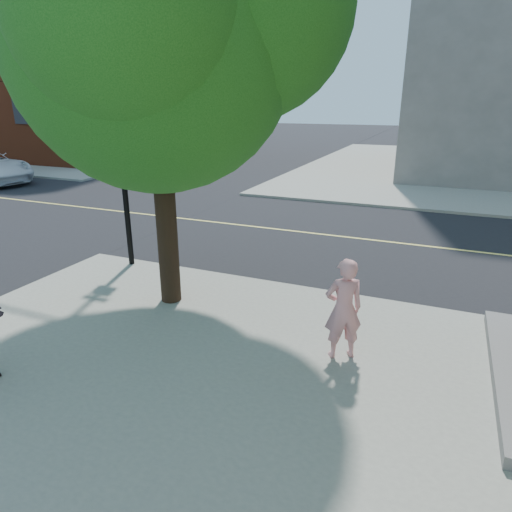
% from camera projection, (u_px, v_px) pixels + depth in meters
% --- Properties ---
extents(ground, '(140.00, 140.00, 0.00)m').
position_uv_depth(ground, '(130.00, 263.00, 11.87)').
color(ground, black).
rests_on(ground, ground).
extents(road_ew, '(140.00, 9.00, 0.01)m').
position_uv_depth(road_ew, '(211.00, 222.00, 15.78)').
color(road_ew, black).
rests_on(road_ew, ground).
extents(sidewalk_nw, '(26.00, 25.00, 0.12)m').
position_uv_depth(sidewalk_nw, '(70.00, 148.00, 39.00)').
color(sidewalk_nw, gray).
rests_on(sidewalk_nw, ground).
extents(church, '(15.20, 12.00, 14.40)m').
position_uv_depth(church, '(52.00, 53.00, 32.51)').
color(church, brown).
rests_on(church, sidewalk_nw).
extents(man_on_phone, '(0.73, 0.65, 1.68)m').
position_uv_depth(man_on_phone, '(343.00, 309.00, 7.07)').
color(man_on_phone, pink).
rests_on(man_on_phone, sidewalk_se).
extents(street_tree, '(6.27, 5.70, 8.32)m').
position_uv_depth(street_tree, '(160.00, 10.00, 7.60)').
color(street_tree, black).
rests_on(street_tree, sidewalk_se).
extents(signal_pole, '(4.13, 0.47, 4.68)m').
position_uv_depth(signal_pole, '(42.00, 105.00, 11.04)').
color(signal_pole, black).
rests_on(signal_pole, sidewalk_se).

